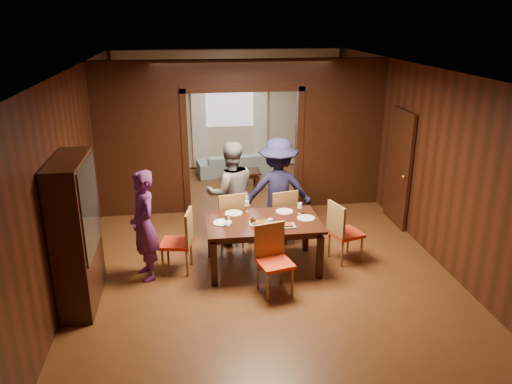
{
  "coord_description": "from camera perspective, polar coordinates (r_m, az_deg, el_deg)",
  "views": [
    {
      "loc": [
        -1.05,
        -7.64,
        3.67
      ],
      "look_at": [
        -0.03,
        -0.4,
        1.05
      ],
      "focal_mm": 35.0,
      "sensor_mm": 36.0,
      "label": 1
    }
  ],
  "objects": [
    {
      "name": "person_purple",
      "position": [
        7.31,
        -12.69,
        -3.78
      ],
      "size": [
        0.58,
        0.7,
        1.63
      ],
      "primitive_type": "imported",
      "rotation": [
        0.0,
        0.0,
        -1.2
      ],
      "color": "#56205E",
      "rests_on": "floor"
    },
    {
      "name": "wineglass_left",
      "position": [
        7.25,
        -3.32,
        -3.22
      ],
      "size": [
        0.08,
        0.08,
        0.18
      ],
      "primitive_type": null,
      "color": "white",
      "rests_on": "dining_table"
    },
    {
      "name": "wineglass_far",
      "position": [
        7.75,
        -1.04,
        -1.63
      ],
      "size": [
        0.08,
        0.08,
        0.18
      ],
      "primitive_type": null,
      "color": "white",
      "rests_on": "dining_table"
    },
    {
      "name": "door_right",
      "position": [
        9.34,
        16.04,
        2.64
      ],
      "size": [
        0.06,
        0.9,
        2.1
      ],
      "primitive_type": "cube",
      "color": "black",
      "rests_on": "floor"
    },
    {
      "name": "wineglass_right",
      "position": [
        7.69,
        5.04,
        -1.87
      ],
      "size": [
        0.08,
        0.08,
        0.18
      ],
      "primitive_type": null,
      "color": "silver",
      "rests_on": "dining_table"
    },
    {
      "name": "condiment_jar",
      "position": [
        7.33,
        -0.34,
        -3.21
      ],
      "size": [
        0.08,
        0.08,
        0.11
      ],
      "primitive_type": null,
      "color": "#4A2711",
      "rests_on": "dining_table"
    },
    {
      "name": "person_navy",
      "position": [
        8.31,
        2.53,
        0.15
      ],
      "size": [
        1.21,
        0.77,
        1.78
      ],
      "primitive_type": "imported",
      "rotation": [
        0.0,
        0.0,
        3.04
      ],
      "color": "#161536",
      "rests_on": "floor"
    },
    {
      "name": "chair_far_l",
      "position": [
        8.25,
        -3.1,
        -3.02
      ],
      "size": [
        0.51,
        0.51,
        0.97
      ],
      "primitive_type": null,
      "rotation": [
        0.0,
        0.0,
        3.33
      ],
      "color": "#E55015",
      "rests_on": "floor"
    },
    {
      "name": "chair_left",
      "position": [
        7.54,
        -9.1,
        -5.56
      ],
      "size": [
        0.51,
        0.51,
        0.97
      ],
      "primitive_type": null,
      "rotation": [
        0.0,
        0.0,
        -1.76
      ],
      "color": "red",
      "rests_on": "floor"
    },
    {
      "name": "plate_far_l",
      "position": [
        7.71,
        -2.57,
        -2.42
      ],
      "size": [
        0.27,
        0.27,
        0.01
      ],
      "primitive_type": "cylinder",
      "color": "silver",
      "rests_on": "dining_table"
    },
    {
      "name": "platter_a",
      "position": [
        7.33,
        0.4,
        -3.53
      ],
      "size": [
        0.3,
        0.2,
        0.04
      ],
      "primitive_type": "cube",
      "color": "gray",
      "rests_on": "dining_table"
    },
    {
      "name": "ceiling",
      "position": [
        7.75,
        -0.2,
        14.01
      ],
      "size": [
        5.5,
        9.0,
        0.02
      ],
      "primitive_type": "cube",
      "color": "silver",
      "rests_on": "room_walls"
    },
    {
      "name": "person_grey",
      "position": [
        8.26,
        -2.89,
        -0.11
      ],
      "size": [
        0.91,
        0.74,
        1.74
      ],
      "primitive_type": "imported",
      "rotation": [
        0.0,
        0.0,
        3.24
      ],
      "color": "slate",
      "rests_on": "floor"
    },
    {
      "name": "sofa",
      "position": [
        12.04,
        -2.46,
        3.24
      ],
      "size": [
        1.84,
        0.88,
        0.52
      ],
      "primitive_type": "imported",
      "rotation": [
        0.0,
        0.0,
        3.25
      ],
      "color": "#93B4C1",
      "rests_on": "floor"
    },
    {
      "name": "plate_left",
      "position": [
        7.39,
        -3.86,
        -3.49
      ],
      "size": [
        0.27,
        0.27,
        0.01
      ],
      "primitive_type": "cylinder",
      "color": "white",
      "rests_on": "dining_table"
    },
    {
      "name": "plate_near",
      "position": [
        7.17,
        1.17,
        -4.19
      ],
      "size": [
        0.27,
        0.27,
        0.01
      ],
      "primitive_type": "cylinder",
      "color": "white",
      "rests_on": "dining_table"
    },
    {
      "name": "tumbler",
      "position": [
        7.18,
        1.64,
        -3.61
      ],
      "size": [
        0.07,
        0.07,
        0.14
      ],
      "primitive_type": "cylinder",
      "color": "silver",
      "rests_on": "dining_table"
    },
    {
      "name": "chair_near",
      "position": [
        6.88,
        2.19,
        -7.9
      ],
      "size": [
        0.53,
        0.53,
        0.97
      ],
      "primitive_type": null,
      "rotation": [
        0.0,
        0.0,
        0.24
      ],
      "color": "red",
      "rests_on": "floor"
    },
    {
      "name": "chair_far_r",
      "position": [
        8.37,
        2.77,
        -2.68
      ],
      "size": [
        0.53,
        0.53,
        0.97
      ],
      "primitive_type": null,
      "rotation": [
        0.0,
        0.0,
        3.37
      ],
      "color": "#E65015",
      "rests_on": "floor"
    },
    {
      "name": "dining_table",
      "position": [
        7.6,
        0.79,
        -5.95
      ],
      "size": [
        1.7,
        1.06,
        0.76
      ],
      "primitive_type": "cube",
      "color": "black",
      "rests_on": "floor"
    },
    {
      "name": "chair_right",
      "position": [
        7.88,
        10.26,
        -4.45
      ],
      "size": [
        0.55,
        0.55,
        0.97
      ],
      "primitive_type": null,
      "rotation": [
        0.0,
        0.0,
        1.87
      ],
      "color": "red",
      "rests_on": "floor"
    },
    {
      "name": "plate_right",
      "position": [
        7.56,
        5.73,
        -2.99
      ],
      "size": [
        0.27,
        0.27,
        0.01
      ],
      "primitive_type": "cylinder",
      "color": "silver",
      "rests_on": "dining_table"
    },
    {
      "name": "hutch",
      "position": [
        6.86,
        -19.85,
        -4.46
      ],
      "size": [
        0.4,
        1.2,
        2.0
      ],
      "primitive_type": "cube",
      "color": "black",
      "rests_on": "floor"
    },
    {
      "name": "serving_bowl",
      "position": [
        7.54,
        1.15,
        -2.68
      ],
      "size": [
        0.3,
        0.3,
        0.07
      ],
      "primitive_type": "imported",
      "color": "black",
      "rests_on": "dining_table"
    },
    {
      "name": "floor",
      "position": [
        8.54,
        -0.18,
        -5.73
      ],
      "size": [
        9.0,
        9.0,
        0.0
      ],
      "primitive_type": "plane",
      "color": "#543117",
      "rests_on": "ground"
    },
    {
      "name": "coffee_table",
      "position": [
        11.06,
        -1.6,
        1.42
      ],
      "size": [
        0.8,
        0.5,
        0.4
      ],
      "primitive_type": "cube",
      "color": "black",
      "rests_on": "floor"
    },
    {
      "name": "window_far",
      "position": [
        12.29,
        -3.07,
        10.47
      ],
      "size": [
        1.2,
        0.03,
        1.3
      ],
      "primitive_type": "cube",
      "color": "silver",
      "rests_on": "back_wall"
    },
    {
      "name": "curtain_right",
      "position": [
        12.41,
        0.47,
        8.48
      ],
      "size": [
        0.35,
        0.06,
        2.4
      ],
      "primitive_type": "cube",
      "color": "white",
      "rests_on": "back_wall"
    },
    {
      "name": "platter_b",
      "position": [
        7.26,
        3.33,
        -3.81
      ],
      "size": [
        0.3,
        0.2,
        0.04
      ],
      "primitive_type": "cube",
      "color": "gray",
      "rests_on": "dining_table"
    },
    {
      "name": "room_walls",
      "position": [
        9.83,
        -1.7,
        6.98
      ],
      "size": [
        5.52,
        9.01,
        2.9
      ],
      "color": "black",
      "rests_on": "floor"
    },
    {
      "name": "plate_far_r",
      "position": [
        7.79,
        3.26,
        -2.22
      ],
      "size": [
        0.27,
        0.27,
        0.01
      ],
      "primitive_type": "cylinder",
      "color": "silver",
      "rests_on": "dining_table"
    },
    {
      "name": "curtain_left",
      "position": [
        12.29,
        -6.54,
        8.24
      ],
      "size": [
        0.35,
        0.06,
        2.4
      ],
      "primitive_type": "cube",
      "color": "white",
      "rests_on": "back_wall"
    }
  ]
}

